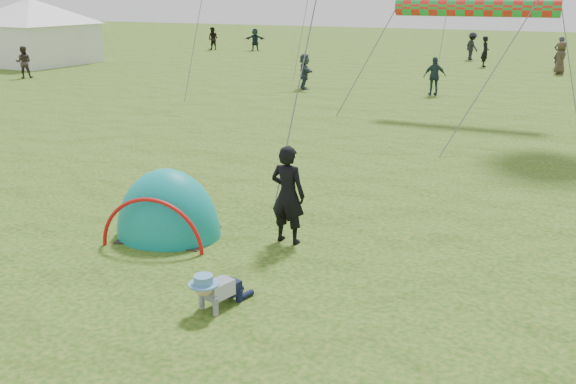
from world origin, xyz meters
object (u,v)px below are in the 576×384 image
at_px(popup_tent, 169,235).
at_px(standing_adult, 288,195).
at_px(event_marquee, 33,29).
at_px(crawling_toddler, 216,289).

xyz_separation_m(popup_tent, standing_adult, (2.12, 0.59, 0.88)).
relative_size(standing_adult, event_marquee, 0.29).
relative_size(popup_tent, event_marquee, 0.42).
xyz_separation_m(popup_tent, event_marquee, (-23.62, 20.78, 2.07)).
bearing_deg(event_marquee, crawling_toddler, -37.58).
distance_m(popup_tent, event_marquee, 31.53).
distance_m(crawling_toddler, event_marquee, 34.56).
height_order(crawling_toddler, popup_tent, popup_tent).
height_order(crawling_toddler, standing_adult, standing_adult).
relative_size(crawling_toddler, popup_tent, 0.31).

